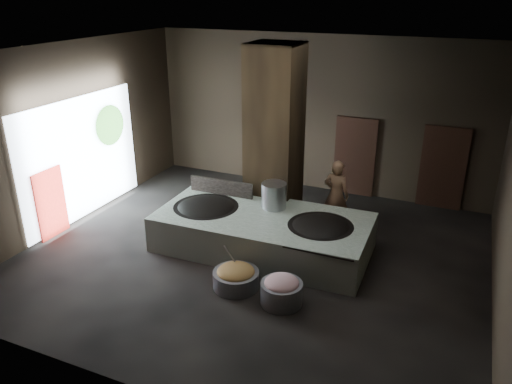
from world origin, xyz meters
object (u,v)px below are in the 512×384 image
at_px(hearth_platform, 263,232).
at_px(meat_basin, 281,293).
at_px(wok_left, 206,210).
at_px(wok_right, 320,229).
at_px(veg_basin, 236,279).
at_px(stock_pot, 274,196).
at_px(cook, 336,195).

relative_size(hearth_platform, meat_basin, 5.95).
xyz_separation_m(wok_left, wok_right, (2.80, 0.10, 0.00)).
bearing_deg(veg_basin, stock_pot, 91.77).
height_order(stock_pot, meat_basin, stock_pot).
distance_m(wok_left, wok_right, 2.80).
xyz_separation_m(wok_right, stock_pot, (-1.30, 0.50, 0.38)).
xyz_separation_m(hearth_platform, meat_basin, (1.17, -1.85, -0.20)).
xyz_separation_m(veg_basin, meat_basin, (1.05, -0.16, 0.05)).
xyz_separation_m(cook, meat_basin, (-0.06, -3.62, -0.67)).
relative_size(wok_left, cook, 0.86).
bearing_deg(meat_basin, wok_right, 84.68).
bearing_deg(cook, meat_basin, 97.99).
height_order(wok_right, veg_basin, wok_right).
bearing_deg(stock_pot, veg_basin, -88.23).
distance_m(hearth_platform, wok_left, 1.49).
height_order(cook, meat_basin, cook).
xyz_separation_m(hearth_platform, stock_pot, (0.05, 0.55, 0.71)).
bearing_deg(meat_basin, stock_pot, 115.02).
height_order(wok_left, stock_pot, stock_pot).
height_order(wok_right, meat_basin, wok_right).
height_order(hearth_platform, wok_right, wok_right).
bearing_deg(wok_right, meat_basin, -95.32).
bearing_deg(cook, wok_right, 102.82).
xyz_separation_m(stock_pot, veg_basin, (0.07, -2.24, -0.96)).
bearing_deg(meat_basin, veg_basin, 171.21).
height_order(stock_pot, veg_basin, stock_pot).
height_order(wok_left, wok_right, wok_left).
distance_m(cook, meat_basin, 3.68).
relative_size(wok_right, veg_basin, 1.51).
height_order(stock_pot, cook, cook).
height_order(hearth_platform, meat_basin, hearth_platform).
distance_m(wok_right, stock_pot, 1.44).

